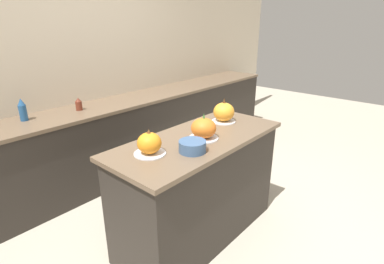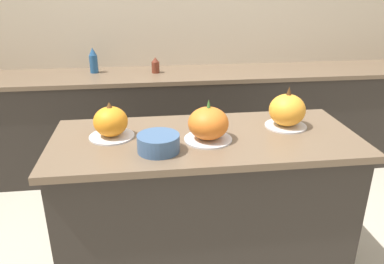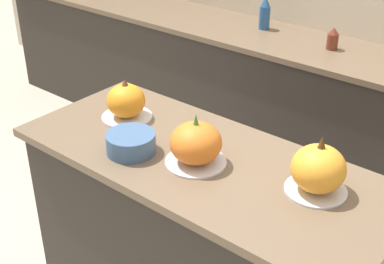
{
  "view_description": "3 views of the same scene",
  "coord_description": "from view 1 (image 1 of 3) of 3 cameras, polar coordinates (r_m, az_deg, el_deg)",
  "views": [
    {
      "loc": [
        -1.7,
        -1.41,
        1.8
      ],
      "look_at": [
        -0.04,
        0.04,
        0.98
      ],
      "focal_mm": 28.0,
      "sensor_mm": 36.0,
      "label": 1
    },
    {
      "loc": [
        -0.29,
        -1.7,
        1.66
      ],
      "look_at": [
        -0.07,
        -0.04,
        0.97
      ],
      "focal_mm": 35.0,
      "sensor_mm": 36.0,
      "label": 2
    },
    {
      "loc": [
        1.09,
        -1.38,
        2.01
      ],
      "look_at": [
        -0.04,
        -0.02,
        1.04
      ],
      "focal_mm": 50.0,
      "sensor_mm": 36.0,
      "label": 3
    }
  ],
  "objects": [
    {
      "name": "ground_plane",
      "position": [
        2.85,
        1.17,
        -18.62
      ],
      "size": [
        12.0,
        12.0,
        0.0
      ],
      "primitive_type": "plane",
      "color": "#BCB29E"
    },
    {
      "name": "pumpkin_cake_right",
      "position": [
        2.73,
        6.08,
        3.73
      ],
      "size": [
        0.22,
        0.22,
        0.22
      ],
      "color": "silver",
      "rests_on": "kitchen_island"
    },
    {
      "name": "bottle_tall",
      "position": [
        3.23,
        -29.57,
        3.66
      ],
      "size": [
        0.07,
        0.07,
        0.22
      ],
      "color": "#235184",
      "rests_on": "back_counter"
    },
    {
      "name": "mixing_bowl",
      "position": [
        2.11,
        0.08,
        -2.74
      ],
      "size": [
        0.19,
        0.19,
        0.08
      ],
      "color": "#3D5B84",
      "rests_on": "kitchen_island"
    },
    {
      "name": "bottle_short",
      "position": [
        3.37,
        -20.77,
        4.98
      ],
      "size": [
        0.07,
        0.07,
        0.13
      ],
      "color": "maroon",
      "rests_on": "back_counter"
    },
    {
      "name": "back_counter",
      "position": [
        3.6,
        -16.9,
        -2.31
      ],
      "size": [
        6.0,
        0.6,
        0.91
      ],
      "color": "#2D2823",
      "rests_on": "ground_plane"
    },
    {
      "name": "kitchen_island",
      "position": [
        2.58,
        1.25,
        -10.58
      ],
      "size": [
        1.54,
        0.66,
        0.93
      ],
      "color": "#2D2823",
      "rests_on": "ground_plane"
    },
    {
      "name": "pumpkin_cake_center",
      "position": [
        2.33,
        2.23,
        0.65
      ],
      "size": [
        0.24,
        0.24,
        0.21
      ],
      "color": "silver",
      "rests_on": "kitchen_island"
    },
    {
      "name": "pumpkin_cake_left",
      "position": [
        2.08,
        -8.12,
        -2.25
      ],
      "size": [
        0.22,
        0.22,
        0.18
      ],
      "color": "silver",
      "rests_on": "kitchen_island"
    },
    {
      "name": "wall_back",
      "position": [
        3.67,
        -21.03,
        10.6
      ],
      "size": [
        8.0,
        0.06,
        2.5
      ],
      "color": "beige",
      "rests_on": "ground_plane"
    }
  ]
}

